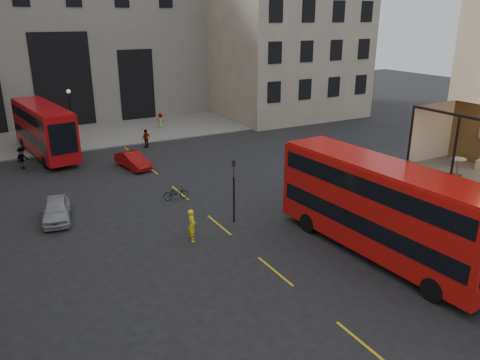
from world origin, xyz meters
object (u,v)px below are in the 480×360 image
bicycle (176,193)px  cafe_table_far (458,164)px  pedestrian_c (146,138)px  car_b (133,160)px  bus_far (44,128)px  pedestrian_d (160,121)px  traffic_light_near (234,183)px  cyclist (192,225)px  pedestrian_b (22,158)px  car_a (56,210)px  bus_near (381,205)px  street_lamp_b (72,122)px

bicycle → cafe_table_far: cafe_table_far is taller
bicycle → pedestrian_c: 13.73m
car_b → bus_far: bearing=115.7°
bus_far → pedestrian_d: 13.24m
traffic_light_near → car_b: (-2.16, 13.06, -1.78)m
car_b → pedestrian_c: (2.94, 5.49, 0.21)m
bus_far → car_b: size_ratio=2.89×
pedestrian_c → cafe_table_far: 28.84m
bicycle → cyclist: bearing=175.5°
pedestrian_c → traffic_light_near: bearing=58.1°
cafe_table_far → bicycle: bearing=119.8°
car_b → pedestrian_c: 6.23m
cyclist → cafe_table_far: 13.46m
pedestrian_b → car_a: bearing=-130.5°
bus_far → car_a: size_ratio=2.93×
bicycle → pedestrian_d: 21.07m
bus_near → cafe_table_far: bearing=-48.5°
pedestrian_d → cafe_table_far: cafe_table_far is taller
car_b → cafe_table_far: 24.49m
pedestrian_c → bus_near: bearing=68.8°
traffic_light_near → bicycle: (-1.66, 5.05, -1.99)m
traffic_light_near → cyclist: bearing=-161.0°
bus_near → cyclist: bus_near is taller
pedestrian_b → cyclist: bearing=-113.8°
bus_near → pedestrian_c: bearing=98.3°
pedestrian_b → pedestrian_c: (10.65, 1.52, -0.03)m
street_lamp_b → cyclist: bearing=-85.4°
pedestrian_c → pedestrian_d: pedestrian_c is taller
bus_near → cafe_table_far: cafe_table_far is taller
bus_near → pedestrian_b: bus_near is taller
pedestrian_d → cafe_table_far: bearing=139.7°
cafe_table_far → pedestrian_d: bearing=93.4°
bus_near → bicycle: bus_near is taller
street_lamp_b → pedestrian_b: bearing=-134.5°
street_lamp_b → bus_far: 3.15m
cyclist → cafe_table_far: cafe_table_far is taller
traffic_light_near → car_b: size_ratio=0.98×
pedestrian_c → street_lamp_b: bearing=-60.3°
street_lamp_b → cafe_table_far: size_ratio=6.61×
traffic_light_near → cafe_table_far: 11.76m
bus_near → pedestrian_b: size_ratio=6.88×
street_lamp_b → bicycle: size_ratio=3.21×
traffic_light_near → bus_near: 8.32m
traffic_light_near → street_lamp_b: size_ratio=0.71×
traffic_light_near → bicycle: size_ratio=2.29×
street_lamp_b → car_a: bearing=-103.8°
street_lamp_b → car_b: street_lamp_b is taller
street_lamp_b → bicycle: 17.39m
bus_near → car_b: (-6.65, 20.07, -2.06)m
traffic_light_near → cafe_table_far: (6.58, -9.37, 2.71)m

